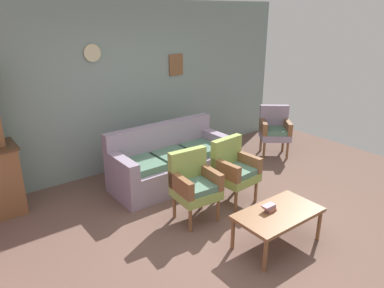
# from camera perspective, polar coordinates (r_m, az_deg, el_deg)

# --- Properties ---
(ground_plane) EXTENTS (7.68, 7.68, 0.00)m
(ground_plane) POSITION_cam_1_polar(r_m,az_deg,el_deg) (4.58, 7.27, -13.59)
(ground_plane) COLOR brown
(wall_back_with_decor) EXTENTS (6.40, 0.09, 2.70)m
(wall_back_with_decor) POSITION_cam_1_polar(r_m,az_deg,el_deg) (6.07, -9.81, 8.74)
(wall_back_with_decor) COLOR gray
(wall_back_with_decor) RESTS_ON ground
(floral_couch) EXTENTS (1.89, 0.82, 0.90)m
(floral_couch) POSITION_cam_1_polar(r_m,az_deg,el_deg) (5.60, -3.36, -3.03)
(floral_couch) COLOR gray
(floral_couch) RESTS_ON ground
(armchair_near_couch_end) EXTENTS (0.55, 0.53, 0.90)m
(armchair_near_couch_end) POSITION_cam_1_polar(r_m,az_deg,el_deg) (4.58, 0.31, -6.17)
(armchair_near_couch_end) COLOR #849947
(armchair_near_couch_end) RESTS_ON ground
(armchair_by_doorway) EXTENTS (0.56, 0.53, 0.90)m
(armchair_by_doorway) POSITION_cam_1_polar(r_m,az_deg,el_deg) (5.03, 6.63, -3.78)
(armchair_by_doorway) COLOR #849947
(armchair_by_doorway) RESTS_ON ground
(wingback_chair_by_fireplace) EXTENTS (0.71, 0.71, 0.90)m
(wingback_chair_by_fireplace) POSITION_cam_1_polar(r_m,az_deg,el_deg) (6.83, 12.89, 2.40)
(wingback_chair_by_fireplace) COLOR gray
(wingback_chair_by_fireplace) RESTS_ON ground
(coffee_table) EXTENTS (1.00, 0.56, 0.42)m
(coffee_table) POSITION_cam_1_polar(r_m,az_deg,el_deg) (4.26, 13.41, -10.88)
(coffee_table) COLOR brown
(coffee_table) RESTS_ON ground
(book_stack_on_table) EXTENTS (0.16, 0.10, 0.08)m
(book_stack_on_table) POSITION_cam_1_polar(r_m,az_deg,el_deg) (4.21, 12.12, -9.76)
(book_stack_on_table) COLOR #8C5A65
(book_stack_on_table) RESTS_ON coffee_table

